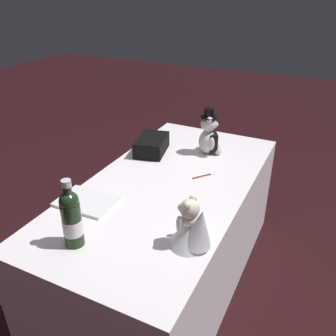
{
  "coord_description": "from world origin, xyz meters",
  "views": [
    {
      "loc": [
        1.57,
        0.77,
        1.74
      ],
      "look_at": [
        0.0,
        0.0,
        0.81
      ],
      "focal_mm": 38.29,
      "sensor_mm": 36.0,
      "label": 1
    }
  ],
  "objects_px": {
    "teddy_bear_groom": "(209,136)",
    "guestbook": "(86,201)",
    "teddy_bear_bride": "(192,227)",
    "signing_pen": "(202,176)",
    "champagne_bottle": "(72,218)",
    "gift_case_black": "(152,145)"
  },
  "relations": [
    {
      "from": "teddy_bear_groom",
      "to": "guestbook",
      "type": "bearing_deg",
      "value": -22.57
    },
    {
      "from": "teddy_bear_bride",
      "to": "signing_pen",
      "type": "bearing_deg",
      "value": -162.97
    },
    {
      "from": "signing_pen",
      "to": "guestbook",
      "type": "xyz_separation_m",
      "value": [
        0.52,
        -0.44,
        0.0
      ]
    },
    {
      "from": "champagne_bottle",
      "to": "gift_case_black",
      "type": "height_order",
      "value": "champagne_bottle"
    },
    {
      "from": "teddy_bear_groom",
      "to": "champagne_bottle",
      "type": "distance_m",
      "value": 1.15
    },
    {
      "from": "signing_pen",
      "to": "guestbook",
      "type": "distance_m",
      "value": 0.68
    },
    {
      "from": "teddy_bear_groom",
      "to": "guestbook",
      "type": "relative_size",
      "value": 1.05
    },
    {
      "from": "champagne_bottle",
      "to": "signing_pen",
      "type": "bearing_deg",
      "value": 160.83
    },
    {
      "from": "teddy_bear_bride",
      "to": "guestbook",
      "type": "relative_size",
      "value": 0.81
    },
    {
      "from": "teddy_bear_groom",
      "to": "signing_pen",
      "type": "xyz_separation_m",
      "value": [
        0.33,
        0.08,
        -0.12
      ]
    },
    {
      "from": "teddy_bear_bride",
      "to": "guestbook",
      "type": "xyz_separation_m",
      "value": [
        -0.07,
        -0.62,
        -0.09
      ]
    },
    {
      "from": "guestbook",
      "to": "teddy_bear_bride",
      "type": "bearing_deg",
      "value": 81.96
    },
    {
      "from": "champagne_bottle",
      "to": "guestbook",
      "type": "bearing_deg",
      "value": -150.87
    },
    {
      "from": "teddy_bear_bride",
      "to": "signing_pen",
      "type": "relative_size",
      "value": 2.26
    },
    {
      "from": "teddy_bear_groom",
      "to": "teddy_bear_bride",
      "type": "distance_m",
      "value": 0.96
    },
    {
      "from": "signing_pen",
      "to": "teddy_bear_groom",
      "type": "bearing_deg",
      "value": -165.47
    },
    {
      "from": "teddy_bear_groom",
      "to": "teddy_bear_bride",
      "type": "bearing_deg",
      "value": 16.15
    },
    {
      "from": "teddy_bear_groom",
      "to": "teddy_bear_bride",
      "type": "xyz_separation_m",
      "value": [
        0.92,
        0.27,
        -0.02
      ]
    },
    {
      "from": "signing_pen",
      "to": "gift_case_black",
      "type": "relative_size",
      "value": 0.34
    },
    {
      "from": "teddy_bear_groom",
      "to": "champagne_bottle",
      "type": "relative_size",
      "value": 0.96
    },
    {
      "from": "champagne_bottle",
      "to": "gift_case_black",
      "type": "xyz_separation_m",
      "value": [
        -0.97,
        -0.15,
        -0.08
      ]
    },
    {
      "from": "gift_case_black",
      "to": "guestbook",
      "type": "height_order",
      "value": "gift_case_black"
    }
  ]
}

